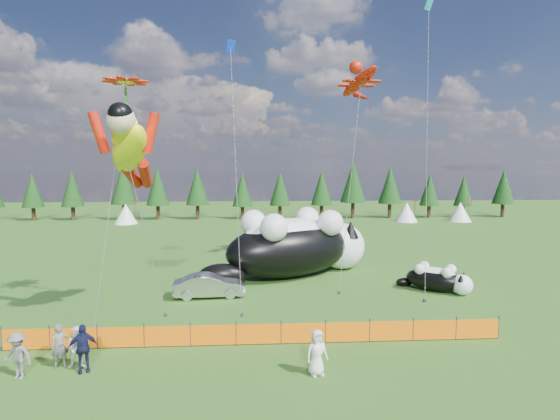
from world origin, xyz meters
name	(u,v)px	position (x,y,z in m)	size (l,w,h in m)	color
ground	(258,321)	(0.00, 0.00, 0.00)	(160.00, 160.00, 0.00)	#153609
safety_fence	(259,334)	(0.00, -3.00, 0.50)	(22.06, 0.06, 1.10)	#262626
tree_line	(255,193)	(0.00, 45.00, 4.00)	(90.00, 4.00, 8.00)	black
festival_tents	(332,213)	(11.00, 40.00, 1.40)	(50.00, 3.20, 2.80)	white
cat_large	(297,244)	(2.96, 9.40, 2.30)	(12.41, 8.83, 4.84)	black
cat_small	(438,279)	(11.47, 4.76, 0.83)	(4.11, 3.54, 1.74)	black
car	(209,286)	(-2.90, 4.38, 0.71)	(1.50, 4.31, 1.42)	silver
spectator_a	(60,346)	(-7.85, -4.67, 0.86)	(0.63, 0.41, 1.73)	slate
spectator_b	(78,347)	(-7.11, -4.79, 0.84)	(0.82, 0.48, 1.68)	white
spectator_c	(83,348)	(-6.79, -5.15, 0.94)	(1.11, 0.57, 1.89)	#141738
spectator_d	(17,355)	(-9.01, -5.54, 0.88)	(1.14, 0.59, 1.77)	slate
spectator_e	(317,353)	(2.17, -5.95, 0.88)	(0.86, 0.56, 1.76)	white
superhero_kite	(129,150)	(-6.34, 0.52, 8.74)	(6.38, 6.59, 11.17)	#FFF40D
gecko_kite	(359,82)	(8.27, 13.34, 14.65)	(5.96, 12.53, 17.26)	red
flower_kite	(125,85)	(-6.83, 1.96, 12.16)	(2.97, 5.28, 12.76)	red
diamond_kite_a	(231,59)	(-1.48, 5.10, 14.30)	(1.26, 4.90, 16.01)	#0D30C7
diamond_kite_b	(429,19)	(11.55, 7.77, 17.73)	(2.42, 5.83, 19.82)	#0D9E9D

